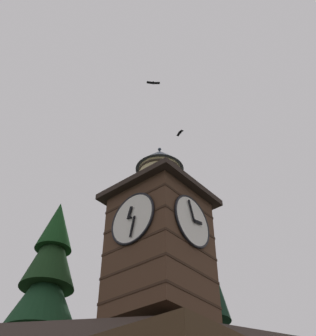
{
  "coord_description": "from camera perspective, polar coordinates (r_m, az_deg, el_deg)",
  "views": [
    {
      "loc": [
        11.96,
        7.23,
        1.54
      ],
      "look_at": [
        0.66,
        -2.28,
        13.4
      ],
      "focal_mm": 45.9,
      "sensor_mm": 36.0,
      "label": 1
    }
  ],
  "objects": [
    {
      "name": "flying_bird_low",
      "position": [
        23.13,
        2.94,
        4.71
      ],
      "size": [
        0.3,
        0.53,
        0.11
      ],
      "color": "black"
    },
    {
      "name": "clock_tower",
      "position": [
        17.38,
        0.25,
        -9.25
      ],
      "size": [
        3.86,
        3.86,
        8.22
      ],
      "color": "#4C3323",
      "rests_on": "building_main"
    },
    {
      "name": "flying_bird_high",
      "position": [
        22.86,
        -0.63,
        11.24
      ],
      "size": [
        0.58,
        0.58,
        0.11
      ],
      "color": "black"
    }
  ]
}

